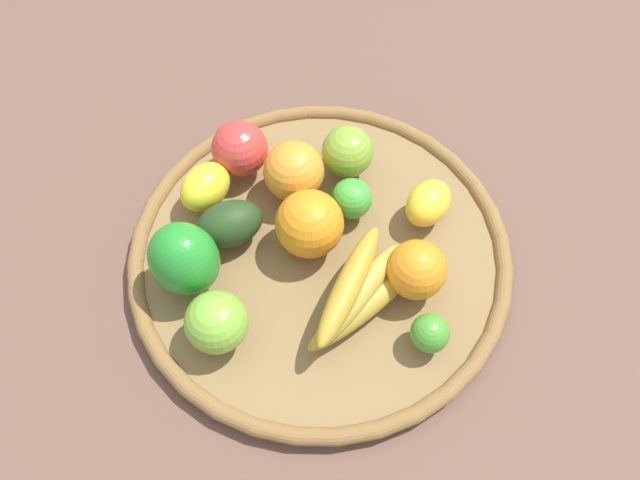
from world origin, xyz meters
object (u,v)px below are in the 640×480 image
(lime_0, at_px, (352,199))
(apple_2, at_px, (348,151))
(orange_2, at_px, (294,171))
(orange_0, at_px, (417,270))
(apple_1, at_px, (216,322))
(lime_1, at_px, (430,333))
(lemon_1, at_px, (428,203))
(banana_bunch, at_px, (357,296))
(lemon_0, at_px, (205,187))
(avocado, at_px, (230,224))
(orange_1, at_px, (309,224))
(apple_0, at_px, (240,149))
(bell_pepper, at_px, (184,259))

(lime_0, bearing_deg, apple_2, 178.78)
(orange_2, xyz_separation_m, orange_0, (0.14, 0.13, -0.00))
(apple_1, xyz_separation_m, lime_1, (0.03, 0.23, -0.01))
(lemon_1, xyz_separation_m, orange_0, (0.09, -0.03, 0.01))
(banana_bunch, height_order, lime_0, banana_bunch)
(apple_2, bearing_deg, lemon_0, -78.75)
(avocado, bearing_deg, orange_1, 80.58)
(orange_2, distance_m, lime_1, 0.26)
(lime_1, bearing_deg, orange_0, -175.98)
(lemon_0, bearing_deg, banana_bunch, 46.03)
(avocado, height_order, apple_2, apple_2)
(banana_bunch, bearing_deg, lemon_1, 139.79)
(banana_bunch, height_order, avocado, banana_bunch)
(orange_2, height_order, apple_0, orange_2)
(orange_0, xyz_separation_m, lemon_0, (-0.14, -0.24, -0.01))
(avocado, height_order, orange_1, orange_1)
(lemon_0, xyz_separation_m, apple_0, (-0.05, 0.04, 0.01))
(lime_0, height_order, apple_1, apple_1)
(apple_2, xyz_separation_m, lemon_0, (0.04, -0.18, -0.01))
(lemon_0, distance_m, apple_0, 0.07)
(lime_0, distance_m, lemon_0, 0.18)
(apple_2, relative_size, lime_1, 1.50)
(lime_1, relative_size, lemon_0, 0.61)
(orange_0, distance_m, apple_0, 0.27)
(orange_1, bearing_deg, apple_0, -146.80)
(lime_1, relative_size, apple_0, 0.61)
(orange_1, distance_m, lemon_0, 0.14)
(orange_1, relative_size, apple_0, 1.14)
(banana_bunch, bearing_deg, lime_1, 57.49)
(orange_0, bearing_deg, apple_2, -160.91)
(orange_2, xyz_separation_m, apple_2, (-0.03, 0.07, -0.01))
(avocado, relative_size, apple_2, 1.23)
(banana_bunch, bearing_deg, lemon_0, -133.97)
(apple_2, xyz_separation_m, lime_1, (0.25, 0.07, -0.01))
(banana_bunch, height_order, lime_1, banana_bunch)
(avocado, xyz_separation_m, lime_1, (0.15, 0.21, -0.01))
(lemon_0, bearing_deg, avocado, 27.17)
(banana_bunch, distance_m, apple_0, 0.24)
(lime_0, bearing_deg, lemon_0, -99.87)
(banana_bunch, relative_size, apple_1, 2.23)
(banana_bunch, xyz_separation_m, lime_0, (-0.13, 0.01, -0.00))
(lime_0, xyz_separation_m, apple_2, (-0.07, 0.00, 0.01))
(orange_0, relative_size, bell_pepper, 0.73)
(orange_2, height_order, bell_pepper, bell_pepper)
(banana_bunch, relative_size, lime_0, 3.10)
(lime_0, distance_m, avocado, 0.15)
(lime_1, bearing_deg, apple_0, -142.33)
(orange_2, bearing_deg, apple_1, -26.33)
(orange_0, relative_size, orange_1, 0.85)
(lemon_1, relative_size, avocado, 0.83)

